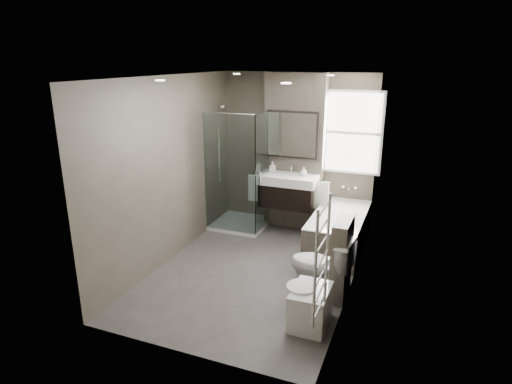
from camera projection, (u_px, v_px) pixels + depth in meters
The scene contains 15 objects.
room at pixel (256, 180), 5.56m from camera, with size 2.70×3.90×2.70m.
vanity_pier at pixel (295, 153), 7.14m from camera, with size 1.00×0.25×2.60m, color #534C41.
vanity at pixel (288, 190), 6.99m from camera, with size 0.95×0.47×0.66m.
mirror_cabinet at pixel (292, 135), 6.89m from camera, with size 0.86×0.08×0.76m.
towel_left at pixel (256, 188), 7.18m from camera, with size 0.24×0.06×0.44m, color white.
towel_right at pixel (321, 196), 6.79m from camera, with size 0.24×0.06×0.44m, color white.
shower_enclosure at pixel (244, 201), 7.26m from camera, with size 0.90×0.90×2.00m.
bathtub at pixel (339, 229), 6.51m from camera, with size 0.75×1.60×0.57m.
window at pixel (352, 133), 6.80m from camera, with size 0.98×0.06×1.33m.
toilet at pixel (321, 266), 5.23m from camera, with size 0.43×0.76×0.77m, color white.
cistern_box at pixel (342, 259), 5.16m from camera, with size 0.19×0.55×1.00m.
bidet at pixel (310, 306), 4.67m from camera, with size 0.47×0.54×0.56m.
towel_radiator at pixel (322, 260), 3.76m from camera, with size 0.03×0.49×1.10m.
soap_bottle_a at pixel (272, 167), 7.03m from camera, with size 0.08×0.08×0.18m, color white.
soap_bottle_b at pixel (304, 171), 6.87m from camera, with size 0.11×0.11×0.14m, color white.
Camera 1 is at (1.96, -4.98, 2.82)m, focal length 30.00 mm.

